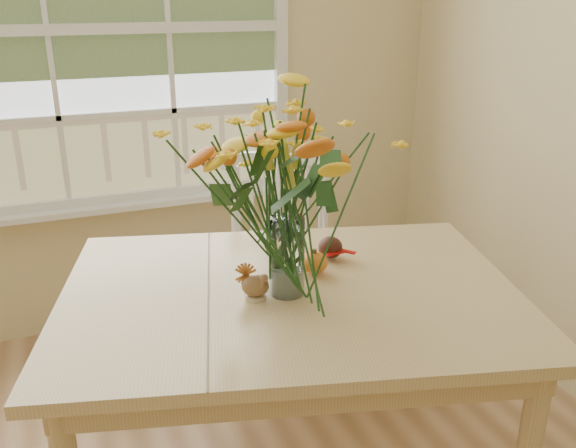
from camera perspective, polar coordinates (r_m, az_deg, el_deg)
name	(u,v)px	position (r m, az deg, el deg)	size (l,w,h in m)	color
wall_back	(53,74)	(3.13, -21.17, 12.95)	(4.00, 0.02, 2.70)	beige
window	(47,34)	(3.08, -21.60, 16.19)	(2.42, 0.12, 1.74)	silver
dining_table	(290,313)	(2.06, 0.21, -8.34)	(1.71, 1.40, 0.80)	tan
windsor_chair	(276,259)	(2.80, -1.11, -3.28)	(0.63, 0.62, 1.01)	white
flower_vase	(287,180)	(1.84, -0.10, 4.16)	(0.53, 0.53, 0.63)	white
pumpkin	(314,264)	(2.10, 2.48, -3.72)	(0.09, 0.09, 0.07)	orange
turkey_figurine	(255,286)	(1.93, -3.08, -5.83)	(0.11, 0.09, 0.11)	#CCB78C
dark_gourd	(330,249)	(2.22, 3.98, -2.30)	(0.13, 0.11, 0.08)	#38160F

